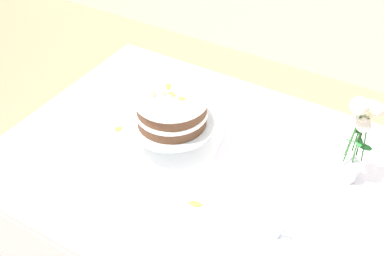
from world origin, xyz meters
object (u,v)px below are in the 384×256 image
(teacup, at_px, (271,228))
(dining_table, at_px, (201,186))
(layer_cake, at_px, (172,109))
(flower_vase, at_px, (357,137))
(cake_stand, at_px, (172,125))

(teacup, bearing_deg, dining_table, 156.46)
(layer_cake, distance_m, teacup, 0.50)
(flower_vase, distance_m, teacup, 0.38)
(flower_vase, xyz_separation_m, teacup, (-0.12, -0.33, -0.15))
(dining_table, height_order, teacup, teacup)
(flower_vase, height_order, teacup, flower_vase)
(dining_table, relative_size, flower_vase, 4.17)
(cake_stand, height_order, layer_cake, layer_cake)
(cake_stand, xyz_separation_m, teacup, (0.45, -0.18, -0.06))
(cake_stand, height_order, flower_vase, flower_vase)
(teacup, bearing_deg, cake_stand, 157.87)
(layer_cake, height_order, teacup, layer_cake)
(layer_cake, bearing_deg, flower_vase, 14.43)
(dining_table, distance_m, cake_stand, 0.23)
(cake_stand, xyz_separation_m, flower_vase, (0.57, 0.15, 0.09))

